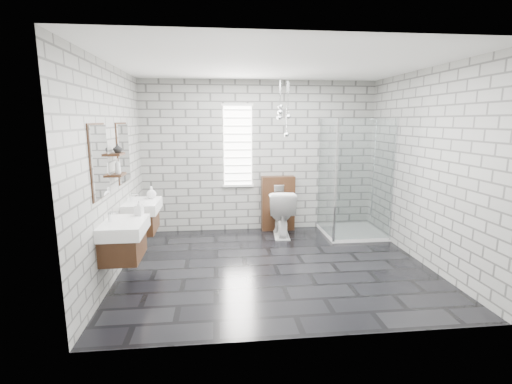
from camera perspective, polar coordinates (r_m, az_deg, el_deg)
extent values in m
cube|color=black|center=(5.32, 2.87, -11.21)|extent=(4.20, 3.60, 0.02)
cube|color=white|center=(4.98, 3.19, 19.16)|extent=(4.20, 3.60, 0.02)
cube|color=#989893|center=(6.76, 0.57, 5.45)|extent=(4.20, 0.02, 2.70)
cube|color=#989893|center=(3.22, 8.14, -0.73)|extent=(4.20, 0.02, 2.70)
cube|color=#989893|center=(5.09, -21.19, 2.90)|extent=(0.02, 3.60, 2.70)
cube|color=#989893|center=(5.70, 24.49, 3.45)|extent=(0.02, 3.60, 2.70)
cube|color=#3E2413|center=(4.65, -19.72, -7.86)|extent=(0.42, 0.62, 0.30)
cube|color=silver|center=(4.59, -17.30, -7.52)|extent=(0.02, 0.35, 0.01)
cube|color=white|center=(4.58, -19.60, -5.19)|extent=(0.47, 0.70, 0.15)
cylinder|color=silver|center=(4.58, -21.60, -3.56)|extent=(0.04, 0.04, 0.12)
cylinder|color=silver|center=(4.56, -21.03, -2.95)|extent=(0.10, 0.02, 0.02)
cube|color=white|center=(4.49, -22.93, 4.38)|extent=(0.03, 0.55, 0.80)
cube|color=#3E2413|center=(4.49, -23.08, 4.37)|extent=(0.01, 0.59, 0.84)
cube|color=#3E2413|center=(5.68, -17.18, -4.32)|extent=(0.42, 0.62, 0.30)
cube|color=silver|center=(5.63, -15.20, -4.01)|extent=(0.02, 0.35, 0.01)
cube|color=white|center=(5.62, -17.06, -2.10)|extent=(0.47, 0.70, 0.15)
cylinder|color=silver|center=(5.62, -18.69, -0.78)|extent=(0.04, 0.04, 0.12)
cylinder|color=silver|center=(5.60, -18.22, -0.27)|extent=(0.10, 0.02, 0.02)
cube|color=white|center=(5.55, -19.72, 5.69)|extent=(0.03, 0.55, 0.80)
cube|color=#3E2413|center=(5.55, -19.84, 5.69)|extent=(0.01, 0.59, 0.84)
cube|color=#3E2413|center=(5.02, -20.43, 2.51)|extent=(0.14, 0.30, 0.03)
cube|color=#3E2413|center=(4.99, -20.63, 5.46)|extent=(0.14, 0.30, 0.03)
cube|color=white|center=(6.68, -2.83, 7.09)|extent=(0.50, 0.02, 1.40)
cube|color=white|center=(6.66, -2.89, 13.28)|extent=(0.56, 0.04, 0.04)
cube|color=white|center=(6.75, -2.77, 0.98)|extent=(0.56, 0.04, 0.04)
cube|color=white|center=(6.73, -2.77, 1.73)|extent=(0.48, 0.01, 0.02)
cube|color=white|center=(6.71, -2.78, 2.91)|extent=(0.48, 0.01, 0.02)
cube|color=white|center=(6.69, -2.80, 4.09)|extent=(0.48, 0.01, 0.02)
cube|color=white|center=(6.68, -2.81, 5.28)|extent=(0.48, 0.01, 0.02)
cube|color=white|center=(6.67, -2.82, 6.48)|extent=(0.48, 0.01, 0.02)
cube|color=white|center=(6.66, -2.83, 7.68)|extent=(0.48, 0.01, 0.02)
cube|color=white|center=(6.65, -2.84, 8.89)|extent=(0.48, 0.01, 0.02)
cube|color=white|center=(6.65, -2.85, 10.09)|extent=(0.48, 0.01, 0.02)
cube|color=white|center=(6.65, -2.86, 11.30)|extent=(0.48, 0.01, 0.03)
cube|color=white|center=(6.65, -2.88, 12.51)|extent=(0.48, 0.01, 0.03)
cube|color=#3E2413|center=(6.83, 3.39, -1.74)|extent=(0.60, 0.20, 1.00)
cube|color=silver|center=(6.67, 3.57, 0.58)|extent=(0.18, 0.01, 0.12)
cube|color=white|center=(6.90, 14.45, -5.97)|extent=(1.00, 1.00, 0.06)
cube|color=silver|center=(6.24, 16.45, 1.57)|extent=(1.00, 0.01, 2.00)
cube|color=silver|center=(6.53, 10.83, 2.23)|extent=(0.01, 1.00, 2.00)
cube|color=silver|center=(6.07, 12.17, 1.52)|extent=(0.03, 0.03, 2.00)
cube|color=silver|center=(6.44, 20.40, 1.61)|extent=(0.03, 0.03, 2.00)
cylinder|color=silver|center=(7.03, 17.66, 3.09)|extent=(0.02, 0.02, 1.80)
cylinder|color=silver|center=(6.94, 17.49, 10.64)|extent=(0.14, 0.14, 0.02)
sphere|color=silver|center=(6.26, 3.70, 12.18)|extent=(0.09, 0.09, 0.09)
cylinder|color=silver|center=(6.27, 3.74, 14.97)|extent=(0.01, 0.01, 0.52)
sphere|color=silver|center=(6.34, 4.72, 8.81)|extent=(0.09, 0.09, 0.09)
cylinder|color=silver|center=(6.34, 4.79, 13.24)|extent=(0.01, 0.01, 0.89)
sphere|color=silver|center=(6.39, 3.76, 13.00)|extent=(0.09, 0.09, 0.09)
cylinder|color=silver|center=(6.41, 3.79, 15.31)|extent=(0.01, 0.01, 0.43)
sphere|color=silver|center=(6.34, 3.60, 11.38)|extent=(0.09, 0.09, 0.09)
cylinder|color=silver|center=(6.35, 3.64, 14.53)|extent=(0.01, 0.01, 0.61)
sphere|color=silver|center=(6.38, 4.99, 11.48)|extent=(0.09, 0.09, 0.09)
cylinder|color=silver|center=(6.39, 5.04, 14.55)|extent=(0.01, 0.01, 0.59)
imported|color=white|center=(6.52, 3.89, -3.19)|extent=(0.53, 0.84, 0.82)
imported|color=#B2B2B2|center=(4.76, -17.56, -2.35)|extent=(0.10, 0.11, 0.19)
imported|color=#B2B2B2|center=(5.74, -15.81, -0.06)|extent=(0.16, 0.16, 0.18)
imported|color=#B2B2B2|center=(4.97, -20.51, 3.72)|extent=(0.09, 0.09, 0.19)
imported|color=#B2B2B2|center=(5.00, -20.53, 6.32)|extent=(0.14, 0.14, 0.12)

